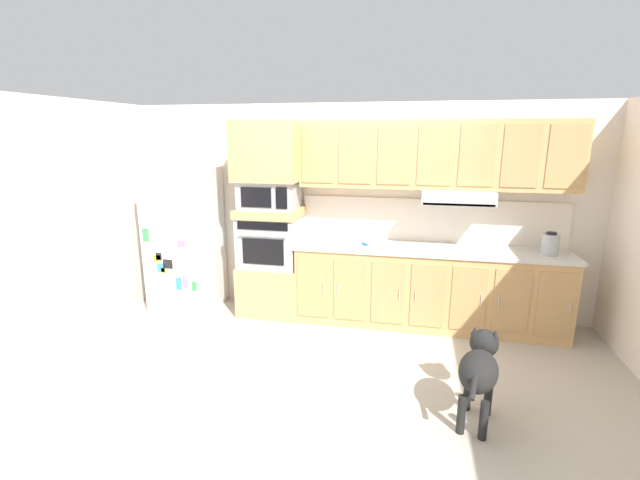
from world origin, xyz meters
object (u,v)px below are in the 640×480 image
(electric_kettle, at_px, (550,244))
(refrigerator, at_px, (185,239))
(microwave, at_px, (270,194))
(screwdriver, at_px, (365,244))
(dog, at_px, (480,367))
(built_in_oven, at_px, (271,241))

(electric_kettle, bearing_deg, refrigerator, -179.72)
(refrigerator, xyz_separation_m, microwave, (1.09, 0.07, 0.58))
(screwdriver, bearing_deg, electric_kettle, 0.08)
(microwave, relative_size, screwdriver, 3.82)
(refrigerator, relative_size, screwdriver, 10.43)
(microwave, relative_size, dog, 0.74)
(screwdriver, distance_m, electric_kettle, 1.93)
(built_in_oven, bearing_deg, refrigerator, -176.46)
(electric_kettle, xyz_separation_m, dog, (-0.86, -1.64, -0.60))
(built_in_oven, xyz_separation_m, electric_kettle, (3.07, -0.05, 0.13))
(built_in_oven, relative_size, microwave, 1.09)
(refrigerator, height_order, screwdriver, refrigerator)
(microwave, xyz_separation_m, screwdriver, (1.14, -0.05, -0.53))
(microwave, distance_m, dog, 2.96)
(dog, bearing_deg, microwave, 66.35)
(microwave, bearing_deg, refrigerator, -176.46)
(built_in_oven, relative_size, screwdriver, 4.15)
(microwave, height_order, electric_kettle, microwave)
(built_in_oven, distance_m, microwave, 0.56)
(microwave, xyz_separation_m, dog, (2.20, -1.69, -1.02))
(refrigerator, height_order, built_in_oven, refrigerator)
(refrigerator, bearing_deg, microwave, 3.54)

